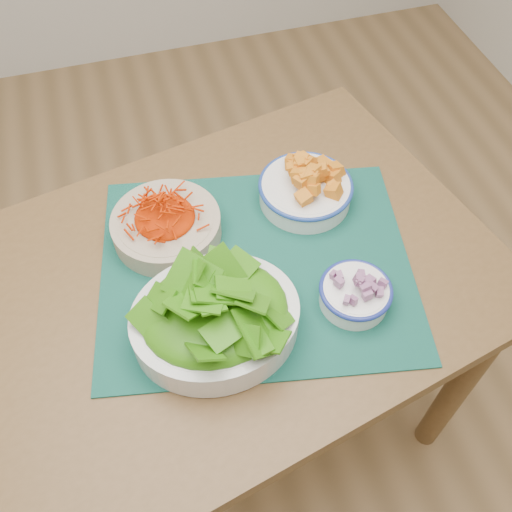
{
  "coord_description": "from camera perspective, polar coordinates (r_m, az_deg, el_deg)",
  "views": [
    {
      "loc": [
        -0.03,
        -0.52,
        1.65
      ],
      "look_at": [
        0.16,
        0.1,
        0.78
      ],
      "focal_mm": 40.0,
      "sensor_mm": 36.0,
      "label": 1
    }
  ],
  "objects": [
    {
      "name": "placemat",
      "position": [
        1.1,
        -0.0,
        -0.99
      ],
      "size": [
        0.68,
        0.59,
        0.0
      ],
      "primitive_type": "cube",
      "rotation": [
        0.0,
        0.0,
        -0.2
      ],
      "color": "#09332B",
      "rests_on": "table"
    },
    {
      "name": "ground",
      "position": [
        1.73,
        -4.37,
        -19.6
      ],
      "size": [
        4.0,
        4.0,
        0.0
      ],
      "primitive_type": "plane",
      "color": "#A27C4E",
      "rests_on": "ground"
    },
    {
      "name": "carrot_bowl",
      "position": [
        1.13,
        -9.01,
        3.32
      ],
      "size": [
        0.26,
        0.26,
        0.08
      ],
      "rotation": [
        0.0,
        0.0,
        -0.26
      ],
      "color": "tan",
      "rests_on": "placemat"
    },
    {
      "name": "table",
      "position": [
        1.18,
        -4.43,
        -5.46
      ],
      "size": [
        1.24,
        0.96,
        0.75
      ],
      "rotation": [
        0.0,
        0.0,
        0.21
      ],
      "color": "brown",
      "rests_on": "ground"
    },
    {
      "name": "onion_bowl",
      "position": [
        1.04,
        9.93,
        -3.48
      ],
      "size": [
        0.13,
        0.13,
        0.07
      ],
      "rotation": [
        0.0,
        0.0,
        0.03
      ],
      "color": "white",
      "rests_on": "placemat"
    },
    {
      "name": "squash_bowl",
      "position": [
        1.18,
        5.02,
        7.14
      ],
      "size": [
        0.23,
        0.23,
        0.1
      ],
      "rotation": [
        0.0,
        0.0,
        0.26
      ],
      "color": "white",
      "rests_on": "placemat"
    },
    {
      "name": "lettuce_bowl",
      "position": [
        0.97,
        -4.15,
        -5.65
      ],
      "size": [
        0.3,
        0.25,
        0.13
      ],
      "rotation": [
        0.0,
        0.0,
        0.02
      ],
      "color": "silver",
      "rests_on": "placemat"
    }
  ]
}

